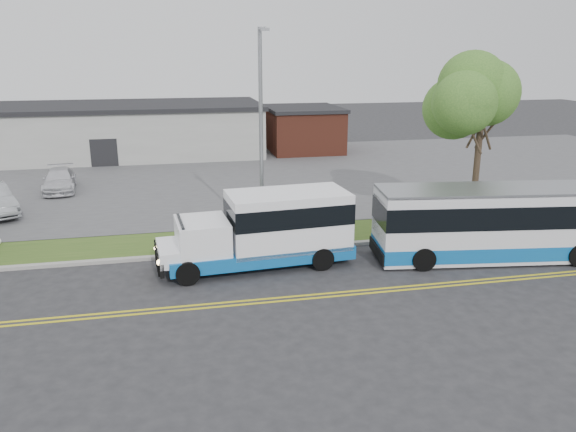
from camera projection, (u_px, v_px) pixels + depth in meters
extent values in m
plane|color=#28282B|center=(203.00, 265.00, 23.48)|extent=(140.00, 140.00, 0.00)
cube|color=gold|center=(210.00, 304.00, 19.87)|extent=(70.00, 0.12, 0.01)
cube|color=gold|center=(210.00, 307.00, 19.59)|extent=(70.00, 0.12, 0.01)
cube|color=#9E9B93|center=(201.00, 254.00, 24.49)|extent=(80.00, 0.30, 0.15)
cube|color=#35541C|center=(199.00, 242.00, 26.19)|extent=(80.00, 3.30, 0.10)
cube|color=#4C4C4F|center=(187.00, 177.00, 39.42)|extent=(80.00, 25.00, 0.10)
cube|color=#9E9E99|center=(109.00, 133.00, 47.05)|extent=(25.00, 10.00, 4.00)
cube|color=black|center=(107.00, 106.00, 46.43)|extent=(25.40, 10.40, 0.35)
cube|color=black|center=(104.00, 153.00, 42.66)|extent=(2.00, 0.15, 2.20)
cube|color=brown|center=(303.00, 131.00, 49.45)|extent=(6.00, 7.00, 3.60)
cube|color=black|center=(303.00, 109.00, 48.89)|extent=(6.30, 7.30, 0.30)
cylinder|color=#34211C|center=(476.00, 177.00, 28.37)|extent=(0.32, 0.32, 4.76)
ellipsoid|color=#366322|center=(483.00, 102.00, 27.31)|extent=(5.20, 5.20, 4.42)
cylinder|color=gray|center=(261.00, 137.00, 25.33)|extent=(0.18, 0.18, 9.50)
cylinder|color=gray|center=(262.00, 29.00, 23.35)|extent=(0.12, 1.40, 0.12)
cube|color=gray|center=(265.00, 29.00, 22.75)|extent=(0.35, 0.18, 0.12)
cube|color=#0F5DA9|center=(260.00, 251.00, 23.28)|extent=(7.74, 3.14, 0.56)
cube|color=white|center=(288.00, 220.00, 23.25)|extent=(5.08, 2.93, 2.34)
cube|color=black|center=(288.00, 211.00, 23.14)|extent=(5.11, 2.98, 0.83)
cube|color=white|center=(202.00, 236.00, 22.39)|extent=(2.18, 2.54, 1.33)
cube|color=black|center=(181.00, 233.00, 22.10)|extent=(0.28, 2.12, 1.00)
cube|color=white|center=(172.00, 252.00, 22.22)|extent=(1.29, 2.36, 0.61)
cube|color=black|center=(160.00, 261.00, 22.18)|extent=(0.34, 2.29, 0.56)
sphere|color=#FFD88C|center=(159.00, 262.00, 21.32)|extent=(0.24, 0.24, 0.22)
sphere|color=#FFD88C|center=(157.00, 248.00, 22.85)|extent=(0.24, 0.24, 0.22)
cylinder|color=black|center=(188.00, 273.00, 21.37)|extent=(0.96, 0.38, 0.93)
cylinder|color=black|center=(181.00, 252.00, 23.58)|extent=(0.96, 0.38, 0.93)
cylinder|color=black|center=(322.00, 259.00, 22.85)|extent=(0.96, 0.38, 0.93)
cylinder|color=black|center=(304.00, 241.00, 25.06)|extent=(0.96, 0.38, 0.93)
cube|color=white|center=(507.00, 223.00, 23.90)|extent=(11.37, 3.98, 2.93)
cube|color=#0F5DA9|center=(505.00, 245.00, 24.18)|extent=(11.39, 4.00, 0.61)
cube|color=black|center=(509.00, 210.00, 23.74)|extent=(11.41, 4.02, 0.96)
cube|color=black|center=(380.00, 218.00, 23.39)|extent=(0.41, 2.32, 1.62)
cube|color=black|center=(377.00, 251.00, 23.80)|extent=(0.45, 2.52, 0.51)
cube|color=gray|center=(511.00, 189.00, 23.47)|extent=(11.37, 3.98, 0.12)
cylinder|color=black|center=(424.00, 259.00, 22.77)|extent=(1.01, 0.45, 0.97)
cylinder|color=black|center=(407.00, 240.00, 25.06)|extent=(1.01, 0.45, 0.97)
cylinder|color=black|center=(549.00, 237.00, 25.54)|extent=(1.01, 0.45, 0.97)
imported|color=silver|center=(59.00, 180.00, 35.35)|extent=(2.39, 4.83, 1.35)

